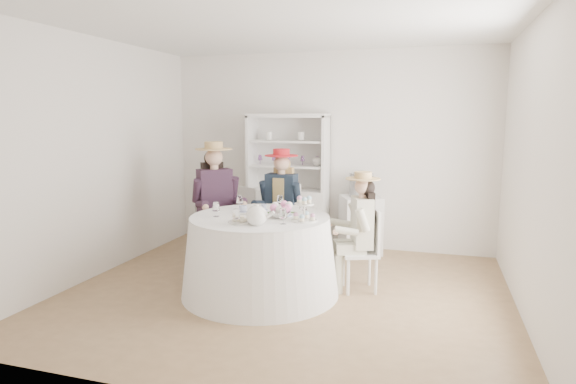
# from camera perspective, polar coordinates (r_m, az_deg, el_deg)

# --- Properties ---
(ground) EXTENTS (4.50, 4.50, 0.00)m
(ground) POSITION_cam_1_polar(r_m,az_deg,el_deg) (5.12, -0.33, -11.87)
(ground) COLOR olive
(ground) RESTS_ON ground
(ceiling) EXTENTS (4.50, 4.50, 0.00)m
(ceiling) POSITION_cam_1_polar(r_m,az_deg,el_deg) (4.87, -0.36, 19.39)
(ceiling) COLOR white
(ceiling) RESTS_ON wall_back
(wall_back) EXTENTS (4.50, 0.00, 4.50)m
(wall_back) POSITION_cam_1_polar(r_m,az_deg,el_deg) (6.74, 4.73, 4.91)
(wall_back) COLOR silver
(wall_back) RESTS_ON ground
(wall_front) EXTENTS (4.50, 0.00, 4.50)m
(wall_front) POSITION_cam_1_polar(r_m,az_deg,el_deg) (2.97, -11.89, -0.27)
(wall_front) COLOR silver
(wall_front) RESTS_ON ground
(wall_left) EXTENTS (0.00, 4.50, 4.50)m
(wall_left) POSITION_cam_1_polar(r_m,az_deg,el_deg) (5.88, -21.83, 3.73)
(wall_left) COLOR silver
(wall_left) RESTS_ON ground
(wall_right) EXTENTS (0.00, 4.50, 4.50)m
(wall_right) POSITION_cam_1_polar(r_m,az_deg,el_deg) (4.67, 27.09, 2.22)
(wall_right) COLOR silver
(wall_right) RESTS_ON ground
(tea_table) EXTENTS (1.62, 1.62, 0.82)m
(tea_table) POSITION_cam_1_polar(r_m,az_deg,el_deg) (5.00, -3.31, -7.48)
(tea_table) COLOR white
(tea_table) RESTS_ON ground
(hutch) EXTENTS (1.27, 0.84, 1.86)m
(hutch) POSITION_cam_1_polar(r_m,az_deg,el_deg) (6.72, 0.07, -1.00)
(hutch) COLOR silver
(hutch) RESTS_ON ground
(side_table) EXTENTS (0.65, 0.65, 0.77)m
(side_table) POSITION_cam_1_polar(r_m,az_deg,el_deg) (6.54, 8.56, -3.84)
(side_table) COLOR silver
(side_table) RESTS_ON ground
(hatbox) EXTENTS (0.36, 0.36, 0.31)m
(hatbox) POSITION_cam_1_polar(r_m,az_deg,el_deg) (6.45, 8.67, 0.83)
(hatbox) COLOR black
(hatbox) RESTS_ON side_table
(guest_left) EXTENTS (0.64, 0.65, 1.53)m
(guest_left) POSITION_cam_1_polar(r_m,az_deg,el_deg) (5.79, -8.58, -0.68)
(guest_left) COLOR silver
(guest_left) RESTS_ON ground
(guest_mid) EXTENTS (0.52, 0.54, 1.43)m
(guest_mid) POSITION_cam_1_polar(r_m,az_deg,el_deg) (5.89, -0.85, -0.91)
(guest_mid) COLOR silver
(guest_mid) RESTS_ON ground
(guest_right) EXTENTS (0.52, 0.48, 1.26)m
(guest_right) POSITION_cam_1_polar(r_m,az_deg,el_deg) (5.05, 8.51, -3.82)
(guest_right) COLOR silver
(guest_right) RESTS_ON ground
(spare_chair) EXTENTS (0.50, 0.50, 0.91)m
(spare_chair) POSITION_cam_1_polar(r_m,az_deg,el_deg) (6.44, -4.37, -3.01)
(spare_chair) COLOR silver
(spare_chair) RESTS_ON ground
(teacup_a) EXTENTS (0.11, 0.11, 0.07)m
(teacup_a) POSITION_cam_1_polar(r_m,az_deg,el_deg) (5.09, -5.34, -2.08)
(teacup_a) COLOR white
(teacup_a) RESTS_ON tea_table
(teacup_b) EXTENTS (0.08, 0.08, 0.06)m
(teacup_b) POSITION_cam_1_polar(r_m,az_deg,el_deg) (5.19, -2.85, -1.86)
(teacup_b) COLOR white
(teacup_b) RESTS_ON tea_table
(teacup_c) EXTENTS (0.12, 0.12, 0.07)m
(teacup_c) POSITION_cam_1_polar(r_m,az_deg,el_deg) (4.89, -0.16, -2.44)
(teacup_c) COLOR white
(teacup_c) RESTS_ON tea_table
(flower_bowl) EXTENTS (0.26, 0.26, 0.06)m
(flower_bowl) POSITION_cam_1_polar(r_m,az_deg,el_deg) (4.81, -0.95, -2.75)
(flower_bowl) COLOR white
(flower_bowl) RESTS_ON tea_table
(flower_arrangement) EXTENTS (0.20, 0.20, 0.08)m
(flower_arrangement) POSITION_cam_1_polar(r_m,az_deg,el_deg) (4.82, -0.72, -1.86)
(flower_arrangement) COLOR pink
(flower_arrangement) RESTS_ON tea_table
(table_teapot) EXTENTS (0.28, 0.20, 0.21)m
(table_teapot) POSITION_cam_1_polar(r_m,az_deg,el_deg) (4.48, -3.72, -2.83)
(table_teapot) COLOR white
(table_teapot) RESTS_ON tea_table
(sandwich_plate) EXTENTS (0.25, 0.25, 0.06)m
(sandwich_plate) POSITION_cam_1_polar(r_m,az_deg,el_deg) (4.62, -5.56, -3.43)
(sandwich_plate) COLOR white
(sandwich_plate) RESTS_ON tea_table
(cupcake_stand) EXTENTS (0.25, 0.25, 0.24)m
(cupcake_stand) POSITION_cam_1_polar(r_m,az_deg,el_deg) (4.65, 1.93, -2.41)
(cupcake_stand) COLOR white
(cupcake_stand) RESTS_ON tea_table
(stemware_set) EXTENTS (0.91, 0.95, 0.15)m
(stemware_set) POSITION_cam_1_polar(r_m,az_deg,el_deg) (4.89, -3.37, -2.01)
(stemware_set) COLOR white
(stemware_set) RESTS_ON tea_table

